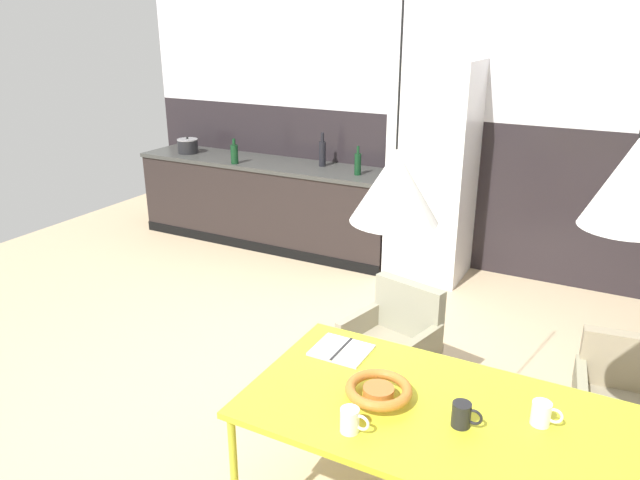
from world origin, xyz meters
name	(u,v)px	position (x,y,z in m)	size (l,w,h in m)	color
ground_plane	(275,402)	(0.00, 0.00, 0.00)	(8.23, 8.23, 0.00)	tan
back_wall_splashback_dark	(426,190)	(0.00, 2.79, 0.70)	(6.33, 0.12, 1.41)	black
back_wall_panel_upper	(435,37)	(0.00, 2.79, 2.11)	(6.33, 0.12, 1.41)	silver
kitchen_counter	(267,202)	(-1.60, 2.43, 0.44)	(2.86, 0.63, 0.88)	black
refrigerator_column	(433,172)	(0.17, 2.43, 0.98)	(0.68, 0.60, 1.95)	silver
dining_table	(477,431)	(1.37, -0.59, 0.69)	(1.97, 0.89, 0.72)	gold
armchair_corner_seat	(626,391)	(1.91, 0.34, 0.49)	(0.54, 0.53, 0.75)	gray
armchair_far_side	(396,331)	(0.66, 0.35, 0.51)	(0.58, 0.57, 0.79)	gray
fruit_bowl	(379,390)	(0.95, -0.64, 0.77)	(0.29, 0.29, 0.08)	#B2662D
open_book	(341,350)	(0.63, -0.34, 0.73)	(0.27, 0.24, 0.02)	white
mug_wide_latte	(351,420)	(0.93, -0.88, 0.78)	(0.12, 0.08, 0.10)	white
mug_dark_espresso	(462,415)	(1.31, -0.64, 0.78)	(0.13, 0.08, 0.10)	black
mug_glass_clear	(542,414)	(1.59, -0.47, 0.77)	(0.12, 0.08, 0.10)	white
cooking_pot	(188,146)	(-2.58, 2.38, 0.96)	(0.22, 0.22, 0.18)	black
bottle_spice_small	(358,164)	(-0.54, 2.36, 0.99)	(0.06, 0.06, 0.27)	#0F3319
bottle_vinegar_dark	(234,154)	(-1.83, 2.20, 0.99)	(0.08, 0.08, 0.25)	#0F3319
bottle_oil_tall	(322,153)	(-0.99, 2.52, 1.02)	(0.07, 0.07, 0.33)	black
pendant_lamp_over_table_near	(395,186)	(0.98, -0.62, 1.68)	(0.34, 0.34, 1.22)	black
pendant_lamp_over_table_far	(631,183)	(1.76, -0.59, 1.78)	(0.29, 0.29, 1.13)	black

